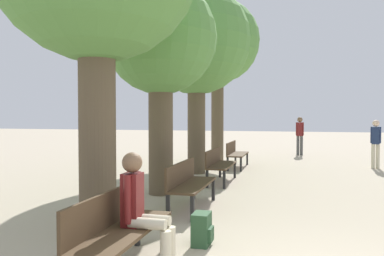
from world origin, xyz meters
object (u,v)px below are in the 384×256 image
(bench_row_0, at_px, (117,225))
(pedestrian_near, at_px, (300,133))
(person_seated, at_px, (142,207))
(backpack, at_px, (202,229))
(tree_row_1, at_px, (161,42))
(bench_row_1, at_px, (188,181))
(tree_row_3, at_px, (218,43))
(tree_row_2, at_px, (196,42))
(bench_row_3, at_px, (235,152))
(pedestrian_mid, at_px, (376,141))
(bench_row_2, at_px, (218,163))

(bench_row_0, height_order, pedestrian_near, pedestrian_near)
(person_seated, relative_size, pedestrian_near, 0.78)
(bench_row_0, bearing_deg, backpack, 55.93)
(tree_row_1, bearing_deg, bench_row_1, -50.12)
(bench_row_1, height_order, tree_row_3, tree_row_3)
(tree_row_1, relative_size, tree_row_2, 0.84)
(person_seated, distance_m, backpack, 1.13)
(tree_row_2, distance_m, pedestrian_near, 7.56)
(tree_row_1, height_order, pedestrian_near, tree_row_1)
(bench_row_3, distance_m, tree_row_2, 3.83)
(tree_row_1, xyz_separation_m, pedestrian_mid, (5.40, 5.60, -2.41))
(backpack, bearing_deg, bench_row_2, 98.56)
(bench_row_1, bearing_deg, bench_row_0, -90.00)
(person_seated, bearing_deg, tree_row_2, 99.62)
(bench_row_2, height_order, pedestrian_near, pedestrian_near)
(pedestrian_near, distance_m, pedestrian_mid, 4.42)
(person_seated, relative_size, backpack, 3.03)
(bench_row_3, distance_m, pedestrian_mid, 4.58)
(bench_row_2, bearing_deg, bench_row_0, -90.00)
(tree_row_3, xyz_separation_m, backpack, (1.65, -9.26, -4.28))
(person_seated, relative_size, pedestrian_mid, 0.82)
(tree_row_3, xyz_separation_m, pedestrian_near, (3.08, 3.05, -3.53))
(bench_row_0, bearing_deg, pedestrian_mid, 65.11)
(bench_row_2, bearing_deg, pedestrian_mid, 40.91)
(tree_row_1, distance_m, pedestrian_near, 10.12)
(bench_row_0, relative_size, person_seated, 1.32)
(person_seated, bearing_deg, tree_row_3, 96.64)
(tree_row_3, bearing_deg, tree_row_1, -90.00)
(backpack, relative_size, pedestrian_mid, 0.27)
(bench_row_0, distance_m, pedestrian_mid, 10.60)
(bench_row_3, relative_size, person_seated, 1.32)
(bench_row_1, bearing_deg, pedestrian_near, 78.52)
(bench_row_0, distance_m, bench_row_2, 5.74)
(bench_row_3, height_order, tree_row_1, tree_row_1)
(bench_row_2, relative_size, tree_row_3, 0.28)
(tree_row_2, bearing_deg, tree_row_1, -90.00)
(tree_row_3, relative_size, pedestrian_near, 3.66)
(pedestrian_near, bearing_deg, backpack, -96.59)
(bench_row_3, bearing_deg, tree_row_3, 119.23)
(pedestrian_mid, bearing_deg, tree_row_2, -155.28)
(bench_row_1, bearing_deg, bench_row_3, 90.00)
(bench_row_0, distance_m, tree_row_1, 4.98)
(bench_row_3, bearing_deg, pedestrian_near, 65.82)
(tree_row_3, height_order, pedestrian_mid, tree_row_3)
(bench_row_1, xyz_separation_m, tree_row_3, (-0.95, 7.43, 3.98))
(tree_row_2, bearing_deg, bench_row_2, -55.43)
(bench_row_3, xyz_separation_m, tree_row_2, (-0.95, -1.50, 3.39))
(bench_row_2, height_order, pedestrian_mid, pedestrian_mid)
(bench_row_1, xyz_separation_m, backpack, (0.71, -1.83, -0.30))
(bench_row_3, distance_m, tree_row_1, 5.48)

